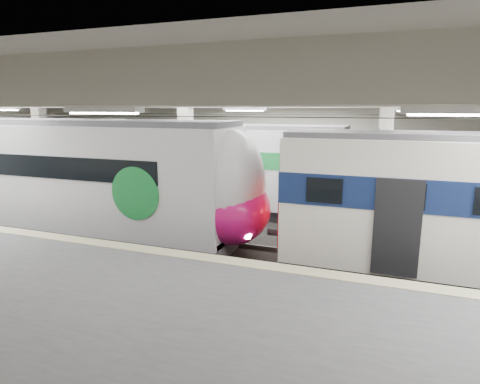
% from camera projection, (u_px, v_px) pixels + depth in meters
% --- Properties ---
extents(station_hall, '(36.00, 24.00, 5.75)m').
position_uv_depth(station_hall, '(203.00, 168.00, 11.80)').
color(station_hall, black).
rests_on(station_hall, ground).
extents(modern_emu, '(14.18, 2.93, 4.56)m').
position_uv_depth(modern_emu, '(105.00, 181.00, 15.25)').
color(modern_emu, silver).
rests_on(modern_emu, ground).
extents(far_train, '(13.19, 2.89, 4.23)m').
position_uv_depth(far_train, '(209.00, 166.00, 19.71)').
color(far_train, silver).
rests_on(far_train, ground).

